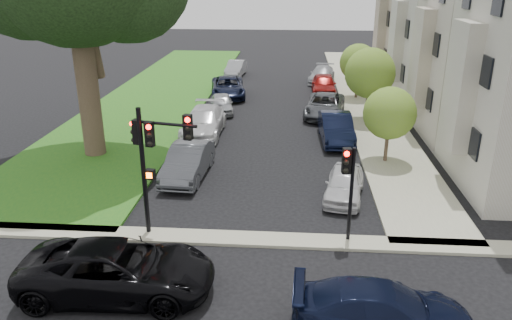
# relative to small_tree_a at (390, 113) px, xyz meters

# --- Properties ---
(ground) EXTENTS (140.00, 140.00, 0.00)m
(ground) POSITION_rel_small_tree_a_xyz_m (-6.20, -10.34, -2.61)
(ground) COLOR black
(ground) RESTS_ON ground
(grass_strip) EXTENTS (8.00, 44.00, 0.12)m
(grass_strip) POSITION_rel_small_tree_a_xyz_m (-15.20, 13.66, -2.55)
(grass_strip) COLOR #20631E
(grass_strip) RESTS_ON ground
(sidewalk_right) EXTENTS (3.50, 44.00, 0.12)m
(sidewalk_right) POSITION_rel_small_tree_a_xyz_m (0.55, 13.66, -2.55)
(sidewalk_right) COLOR #A09E89
(sidewalk_right) RESTS_ON ground
(sidewalk_cross) EXTENTS (60.00, 1.00, 0.12)m
(sidewalk_cross) POSITION_rel_small_tree_a_xyz_m (-6.20, -8.34, -2.55)
(sidewalk_cross) COLOR #A09E89
(sidewalk_cross) RESTS_ON ground
(house_b) EXTENTS (7.70, 7.55, 15.97)m
(house_b) POSITION_rel_small_tree_a_xyz_m (6.25, 5.16, 4.33)
(house_b) COLOR tan
(house_b) RESTS_ON ground
(house_c) EXTENTS (7.70, 7.55, 15.97)m
(house_c) POSITION_rel_small_tree_a_xyz_m (6.25, 12.66, 4.33)
(house_c) COLOR #BDB09C
(house_c) RESTS_ON ground
(small_tree_a) EXTENTS (2.61, 2.61, 3.92)m
(small_tree_a) POSITION_rel_small_tree_a_xyz_m (0.00, 0.00, 0.00)
(small_tree_a) COLOR #4C362B
(small_tree_a) RESTS_ON ground
(small_tree_b) EXTENTS (3.16, 3.16, 4.75)m
(small_tree_b) POSITION_rel_small_tree_a_xyz_m (0.00, 7.40, 0.55)
(small_tree_b) COLOR #4C362B
(small_tree_b) RESTS_ON ground
(small_tree_c) EXTENTS (2.76, 2.76, 4.15)m
(small_tree_c) POSITION_rel_small_tree_a_xyz_m (0.00, 13.49, 0.15)
(small_tree_c) COLOR #4C362B
(small_tree_c) RESTS_ON ground
(traffic_signal_main) EXTENTS (2.38, 0.66, 4.86)m
(traffic_signal_main) POSITION_rel_small_tree_a_xyz_m (-9.62, -8.11, 0.74)
(traffic_signal_main) COLOR black
(traffic_signal_main) RESTS_ON ground
(traffic_signal_secondary) EXTENTS (0.47, 0.38, 3.61)m
(traffic_signal_secondary) POSITION_rel_small_tree_a_xyz_m (-2.77, -8.15, -0.09)
(traffic_signal_secondary) COLOR black
(traffic_signal_secondary) RESTS_ON ground
(car_cross_near) EXTENTS (5.89, 2.87, 1.61)m
(car_cross_near) POSITION_rel_small_tree_a_xyz_m (-9.88, -11.74, -1.80)
(car_cross_near) COLOR black
(car_cross_near) RESTS_ON ground
(car_cross_far) EXTENTS (4.93, 2.17, 1.41)m
(car_cross_far) POSITION_rel_small_tree_a_xyz_m (-2.21, -12.95, -1.90)
(car_cross_far) COLOR black
(car_cross_far) RESTS_ON ground
(car_parked_0) EXTENTS (2.18, 4.03, 1.30)m
(car_parked_0) POSITION_rel_small_tree_a_xyz_m (-2.47, -4.40, -1.96)
(car_parked_0) COLOR silver
(car_parked_0) RESTS_ON ground
(car_parked_1) EXTENTS (1.91, 4.92, 1.60)m
(car_parked_1) POSITION_rel_small_tree_a_xyz_m (-2.28, 3.20, -1.81)
(car_parked_1) COLOR black
(car_parked_1) RESTS_ON ground
(car_parked_2) EXTENTS (3.16, 5.56, 1.46)m
(car_parked_2) POSITION_rel_small_tree_a_xyz_m (-2.64, 8.49, -1.88)
(car_parked_2) COLOR #3F4247
(car_parked_2) RESTS_ON ground
(car_parked_3) EXTENTS (1.93, 4.65, 1.58)m
(car_parked_3) POSITION_rel_small_tree_a_xyz_m (-2.39, 14.78, -1.82)
(car_parked_3) COLOR maroon
(car_parked_3) RESTS_ON ground
(car_parked_4) EXTENTS (2.70, 4.92, 1.35)m
(car_parked_4) POSITION_rel_small_tree_a_xyz_m (-2.33, 19.28, -1.93)
(car_parked_4) COLOR #999BA0
(car_parked_4) RESTS_ON ground
(car_parked_5) EXTENTS (1.88, 4.78, 1.55)m
(car_parked_5) POSITION_rel_small_tree_a_xyz_m (-9.62, -2.65, -1.83)
(car_parked_5) COLOR #3F4247
(car_parked_5) RESTS_ON ground
(car_parked_6) EXTENTS (2.23, 5.47, 1.59)m
(car_parked_6) POSITION_rel_small_tree_a_xyz_m (-10.00, 3.86, -1.82)
(car_parked_6) COLOR silver
(car_parked_6) RESTS_ON ground
(car_parked_7) EXTENTS (2.11, 3.92, 1.27)m
(car_parked_7) POSITION_rel_small_tree_a_xyz_m (-9.65, 8.84, -1.97)
(car_parked_7) COLOR #999BA0
(car_parked_7) RESTS_ON ground
(car_parked_8) EXTENTS (3.30, 5.70, 1.49)m
(car_parked_8) POSITION_rel_small_tree_a_xyz_m (-9.81, 13.44, -1.86)
(car_parked_8) COLOR black
(car_parked_8) RESTS_ON ground
(car_parked_9) EXTENTS (1.77, 4.25, 1.37)m
(car_parked_9) POSITION_rel_small_tree_a_xyz_m (-10.11, 21.61, -1.92)
(car_parked_9) COLOR #999BA0
(car_parked_9) RESTS_ON ground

